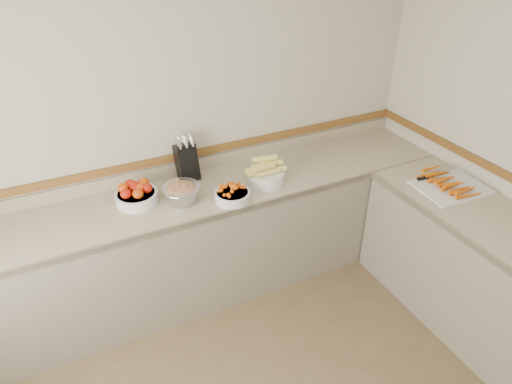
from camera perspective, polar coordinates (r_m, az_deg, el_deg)
name	(u,v)px	position (r m, az deg, el deg)	size (l,w,h in m)	color
back_wall	(173,126)	(3.39, -10.31, 8.17)	(4.00, 4.00, 0.00)	#AFA891
counter_back	(196,243)	(3.55, -7.45, -6.31)	(4.00, 0.65, 1.08)	gray
dishwasher	(508,295)	(3.56, 28.93, -11.20)	(0.63, 0.60, 0.84)	silver
knife_block	(187,161)	(3.42, -8.67, 3.82)	(0.16, 0.19, 0.36)	black
tomato_bowl	(136,194)	(3.25, -14.75, -0.26)	(0.29, 0.29, 0.14)	silver
cherry_tomato_bowl	(232,194)	(3.18, -2.98, -0.26)	(0.25, 0.25, 0.13)	silver
corn_bowl	(266,174)	(3.37, 1.20, 2.26)	(0.31, 0.28, 0.21)	silver
rhubarb_bowl	(182,193)	(3.17, -9.27, -0.13)	(0.27, 0.27, 0.15)	#B2B2BA
cutting_board	(450,185)	(3.62, 23.06, 0.86)	(0.52, 0.45, 0.07)	beige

